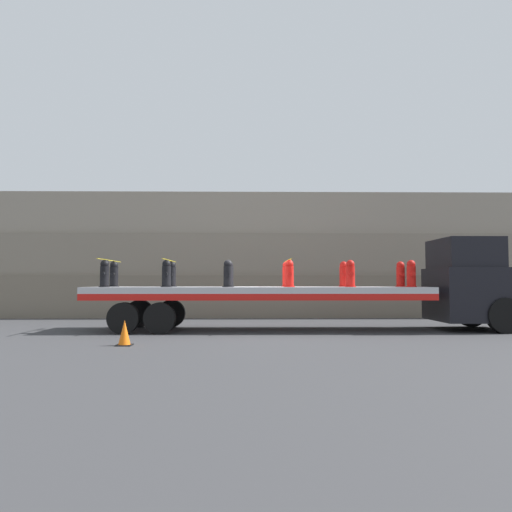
# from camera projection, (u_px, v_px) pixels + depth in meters

# --- Properties ---
(ground_plane) EXTENTS (120.00, 120.00, 0.00)m
(ground_plane) POSITION_uv_depth(u_px,v_px,m) (258.00, 330.00, 16.06)
(ground_plane) COLOR #38383A
(rock_cliff) EXTENTS (60.00, 3.30, 5.51)m
(rock_cliff) POSITION_uv_depth(u_px,v_px,m) (255.00, 256.00, 23.07)
(rock_cliff) COLOR #706656
(rock_cliff) RESTS_ON ground_plane
(truck_cab) EXTENTS (2.51, 2.59, 2.96)m
(truck_cab) POSITION_uv_depth(u_px,v_px,m) (474.00, 285.00, 16.25)
(truck_cab) COLOR black
(truck_cab) RESTS_ON ground_plane
(flatbed_trailer) EXTENTS (10.82, 2.58, 1.40)m
(flatbed_trailer) POSITION_uv_depth(u_px,v_px,m) (241.00, 294.00, 16.11)
(flatbed_trailer) COLOR #B2B2B7
(flatbed_trailer) RESTS_ON ground_plane
(fire_hydrant_black_near_0) EXTENTS (0.35, 0.48, 0.85)m
(fire_hydrant_black_near_0) POSITION_uv_depth(u_px,v_px,m) (105.00, 274.00, 15.53)
(fire_hydrant_black_near_0) COLOR black
(fire_hydrant_black_near_0) RESTS_ON flatbed_trailer
(fire_hydrant_black_far_0) EXTENTS (0.35, 0.48, 0.85)m
(fire_hydrant_black_far_0) POSITION_uv_depth(u_px,v_px,m) (114.00, 274.00, 16.62)
(fire_hydrant_black_far_0) COLOR black
(fire_hydrant_black_far_0) RESTS_ON flatbed_trailer
(fire_hydrant_black_near_1) EXTENTS (0.35, 0.48, 0.85)m
(fire_hydrant_black_near_1) POSITION_uv_depth(u_px,v_px,m) (166.00, 274.00, 15.56)
(fire_hydrant_black_near_1) COLOR black
(fire_hydrant_black_near_1) RESTS_ON flatbed_trailer
(fire_hydrant_black_far_1) EXTENTS (0.35, 0.48, 0.85)m
(fire_hydrant_black_far_1) POSITION_uv_depth(u_px,v_px,m) (172.00, 274.00, 16.65)
(fire_hydrant_black_far_1) COLOR black
(fire_hydrant_black_far_1) RESTS_ON flatbed_trailer
(fire_hydrant_black_near_2) EXTENTS (0.35, 0.48, 0.85)m
(fire_hydrant_black_near_2) POSITION_uv_depth(u_px,v_px,m) (228.00, 274.00, 15.59)
(fire_hydrant_black_near_2) COLOR black
(fire_hydrant_black_near_2) RESTS_ON flatbed_trailer
(fire_hydrant_black_far_2) EXTENTS (0.35, 0.48, 0.85)m
(fire_hydrant_black_far_2) POSITION_uv_depth(u_px,v_px,m) (229.00, 274.00, 16.68)
(fire_hydrant_black_far_2) COLOR black
(fire_hydrant_black_far_2) RESTS_ON flatbed_trailer
(fire_hydrant_red_near_3) EXTENTS (0.35, 0.48, 0.85)m
(fire_hydrant_red_near_3) POSITION_uv_depth(u_px,v_px,m) (289.00, 274.00, 15.62)
(fire_hydrant_red_near_3) COLOR red
(fire_hydrant_red_near_3) RESTS_ON flatbed_trailer
(fire_hydrant_red_far_3) EXTENTS (0.35, 0.48, 0.85)m
(fire_hydrant_red_far_3) POSITION_uv_depth(u_px,v_px,m) (287.00, 274.00, 16.71)
(fire_hydrant_red_far_3) COLOR red
(fire_hydrant_red_far_3) RESTS_ON flatbed_trailer
(fire_hydrant_red_near_4) EXTENTS (0.35, 0.48, 0.85)m
(fire_hydrant_red_near_4) POSITION_uv_depth(u_px,v_px,m) (350.00, 274.00, 15.65)
(fire_hydrant_red_near_4) COLOR red
(fire_hydrant_red_near_4) RESTS_ON flatbed_trailer
(fire_hydrant_red_far_4) EXTENTS (0.35, 0.48, 0.85)m
(fire_hydrant_red_far_4) POSITION_uv_depth(u_px,v_px,m) (344.00, 274.00, 16.74)
(fire_hydrant_red_far_4) COLOR red
(fire_hydrant_red_far_4) RESTS_ON flatbed_trailer
(fire_hydrant_red_near_5) EXTENTS (0.35, 0.48, 0.85)m
(fire_hydrant_red_near_5) POSITION_uv_depth(u_px,v_px,m) (411.00, 274.00, 15.68)
(fire_hydrant_red_near_5) COLOR red
(fire_hydrant_red_near_5) RESTS_ON flatbed_trailer
(fire_hydrant_red_far_5) EXTENTS (0.35, 0.48, 0.85)m
(fire_hydrant_red_far_5) POSITION_uv_depth(u_px,v_px,m) (401.00, 274.00, 16.78)
(fire_hydrant_red_far_5) COLOR red
(fire_hydrant_red_far_5) RESTS_ON flatbed_trailer
(cargo_strap_rear) EXTENTS (0.05, 2.68, 0.01)m
(cargo_strap_rear) POSITION_uv_depth(u_px,v_px,m) (110.00, 260.00, 16.10)
(cargo_strap_rear) COLOR yellow
(cargo_strap_rear) RESTS_ON fire_hydrant_black_near_0
(cargo_strap_middle) EXTENTS (0.05, 2.68, 0.01)m
(cargo_strap_middle) POSITION_uv_depth(u_px,v_px,m) (169.00, 260.00, 16.13)
(cargo_strap_middle) COLOR yellow
(cargo_strap_middle) RESTS_ON fire_hydrant_black_near_1
(cargo_strap_front) EXTENTS (0.05, 2.68, 0.01)m
(cargo_strap_front) POSITION_uv_depth(u_px,v_px,m) (288.00, 260.00, 16.19)
(cargo_strap_front) COLOR yellow
(cargo_strap_front) RESTS_ON fire_hydrant_red_near_3
(traffic_cone) EXTENTS (0.38, 0.38, 0.62)m
(traffic_cone) POSITION_uv_depth(u_px,v_px,m) (124.00, 333.00, 12.21)
(traffic_cone) COLOR black
(traffic_cone) RESTS_ON ground_plane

